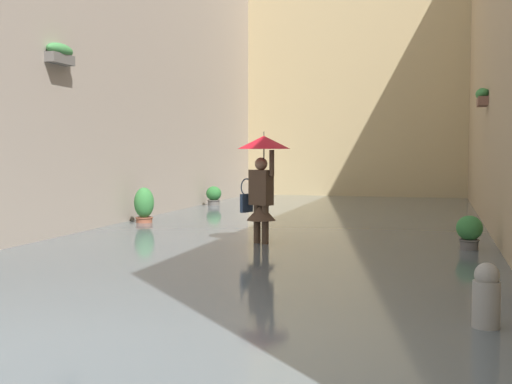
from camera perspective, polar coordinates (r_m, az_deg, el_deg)
ground_plane at (r=14.14m, az=3.72°, el=-3.42°), size 60.00×60.00×0.00m
flood_water at (r=14.13m, az=3.72°, el=-3.13°), size 8.48×24.62×0.14m
building_facade_far at (r=24.58m, az=8.85°, el=14.61°), size 11.28×1.80×12.90m
person_wading at (r=11.10m, az=0.54°, el=1.75°), size 0.90×0.90×2.05m
potted_plant_near_right at (r=19.16m, az=-3.70°, el=-0.43°), size 0.44×0.44×0.70m
potted_plant_near_left at (r=11.02m, az=18.08°, el=-3.48°), size 0.41×0.41×0.69m
potted_plant_mid_right at (r=14.67m, az=-9.72°, el=-1.29°), size 0.44×0.44×0.92m
mooring_bollard at (r=6.25m, az=19.41°, el=-9.12°), size 0.24×0.24×0.72m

